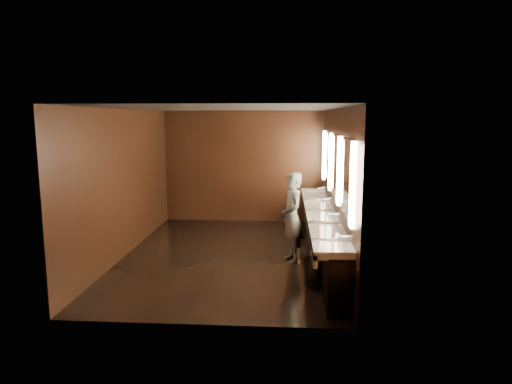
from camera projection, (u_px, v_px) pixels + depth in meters
floor at (229, 255)px, 8.82m from camera, size 6.00×6.00×0.00m
ceiling at (228, 108)px, 8.37m from camera, size 4.00×6.00×0.02m
wall_back at (244, 167)px, 11.55m from camera, size 4.00×0.02×2.80m
wall_front at (198, 218)px, 5.64m from camera, size 4.00×0.02×2.80m
wall_left at (125, 183)px, 8.73m from camera, size 0.02×6.00×2.80m
wall_right at (336, 185)px, 8.46m from camera, size 0.02×6.00×2.80m
sink_counter at (323, 232)px, 8.62m from camera, size 0.55×5.40×1.01m
mirror_band at (335, 166)px, 8.41m from camera, size 0.06×5.03×1.15m
person at (292, 217)px, 8.32m from camera, size 0.54×0.69×1.67m
trash_bin at (316, 269)px, 7.21m from camera, size 0.42×0.42×0.52m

